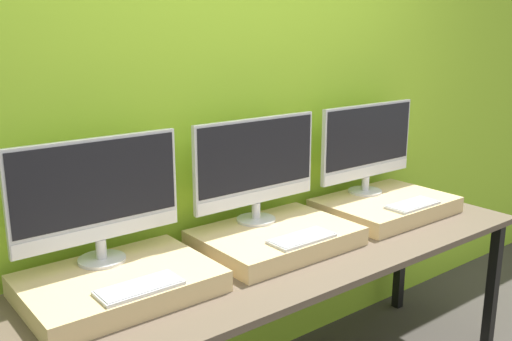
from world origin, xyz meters
TOP-DOWN VIEW (x-y plane):
  - wall_back at (0.00, 0.79)m, footprint 8.00×0.04m
  - workbench at (0.00, 0.36)m, footprint 2.47×0.72m
  - wooden_riser_left at (-0.75, 0.46)m, footprint 0.67×0.48m
  - monitor_left at (-0.75, 0.60)m, footprint 0.65×0.18m
  - keyboard_left at (-0.75, 0.29)m, footprint 0.29×0.13m
  - wooden_riser_center at (0.00, 0.46)m, footprint 0.67×0.48m
  - monitor_center at (0.00, 0.60)m, footprint 0.65×0.18m
  - keyboard_center at (0.00, 0.29)m, footprint 0.29×0.13m
  - wooden_riser_right at (0.75, 0.46)m, footprint 0.67×0.48m
  - monitor_right at (0.75, 0.60)m, footprint 0.65×0.18m
  - keyboard_right at (0.75, 0.29)m, footprint 0.29×0.13m

SIDE VIEW (x-z plane):
  - workbench at x=0.00m, z-range 0.32..1.07m
  - wooden_riser_left at x=-0.75m, z-range 0.75..0.84m
  - wooden_riser_center at x=0.00m, z-range 0.75..0.84m
  - wooden_riser_right at x=0.75m, z-range 0.75..0.84m
  - keyboard_left at x=-0.75m, z-range 0.84..0.85m
  - keyboard_center at x=0.00m, z-range 0.84..0.85m
  - keyboard_right at x=0.75m, z-range 0.84..0.85m
  - monitor_left at x=-0.75m, z-range 0.86..1.34m
  - monitor_center at x=0.00m, z-range 0.86..1.34m
  - monitor_right at x=0.75m, z-range 0.86..1.34m
  - wall_back at x=0.00m, z-range 0.00..2.60m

